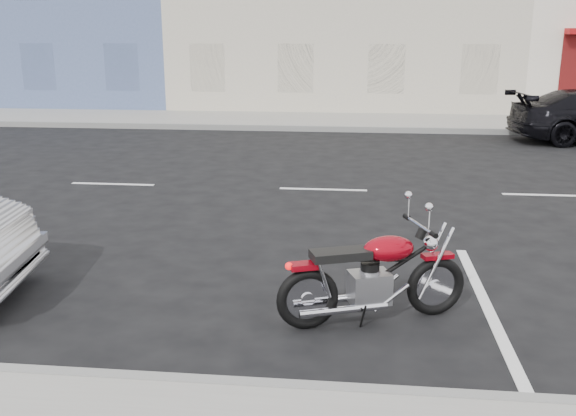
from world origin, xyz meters
name	(u,v)px	position (x,y,z in m)	size (l,w,h in m)	color
ground	(434,192)	(0.00, 0.00, 0.00)	(120.00, 120.00, 0.00)	black
sidewalk_far	(244,120)	(-5.00, 8.70, 0.07)	(80.00, 3.40, 0.15)	gray
curb_far	(234,127)	(-5.00, 7.00, 0.08)	(80.00, 0.12, 0.16)	gray
motorcycle	(439,273)	(-0.56, -5.24, 0.45)	(1.89, 0.90, 0.99)	black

